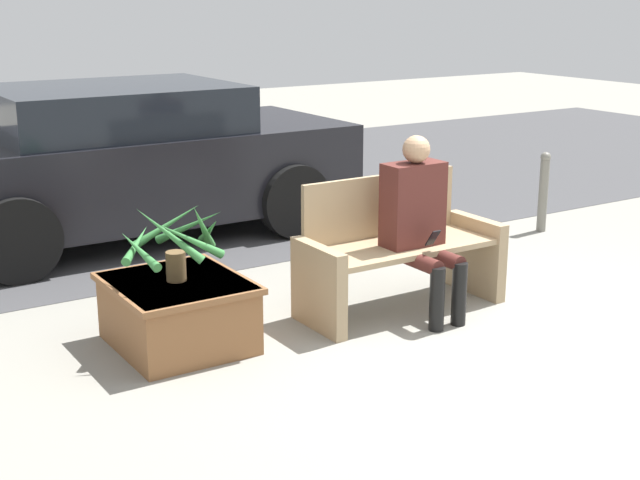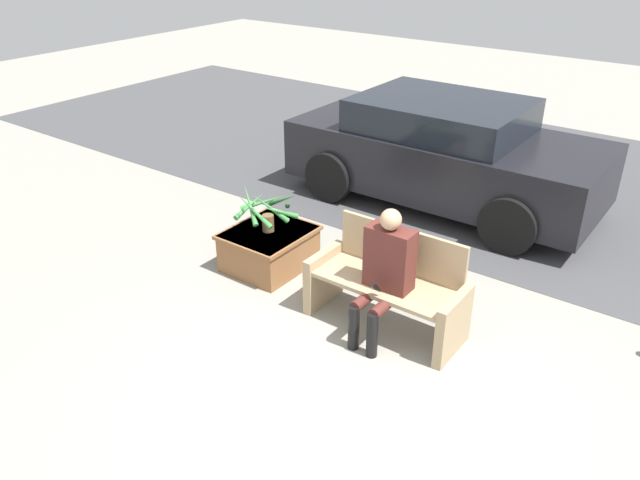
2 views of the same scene
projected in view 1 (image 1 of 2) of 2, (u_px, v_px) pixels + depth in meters
The scene contains 8 objects.
ground_plane at pixel (508, 343), 5.88m from camera, with size 30.00×30.00×0.00m, color gray.
road_surface at pixel (177, 193), 10.24m from camera, with size 20.00×6.00×0.01m, color #424244.
bench at pixel (397, 251), 6.43m from camera, with size 1.51×0.59×0.95m.
person_seated at pixel (419, 216), 6.24m from camera, with size 0.44×0.58×1.28m.
planter_box at pixel (178, 310), 5.78m from camera, with size 0.83×0.93×0.45m.
potted_plant at pixel (176, 240), 5.65m from camera, with size 0.73×0.67×0.56m.
parked_car at pixel (125, 161), 8.30m from camera, with size 4.12×1.98×1.42m.
bollard_post at pixel (543, 190), 8.53m from camera, with size 0.10×0.10×0.77m.
Camera 1 is at (-4.00, -3.95, 2.24)m, focal length 50.00 mm.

